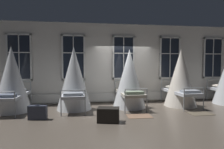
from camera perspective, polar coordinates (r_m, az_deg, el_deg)
ground at (r=8.09m, az=4.93°, el=-9.26°), size 24.24×24.24×0.00m
back_wall_with_windows at (r=9.06m, az=3.16°, el=3.21°), size 13.12×0.10×3.49m
window_bank at (r=8.97m, az=3.31°, el=-0.98°), size 9.79×0.10×2.90m
cot_first at (r=8.07m, az=-26.61°, el=-1.37°), size 1.31×1.99×2.36m
cot_second at (r=7.72m, az=-10.76°, el=-1.25°), size 1.31×1.98×2.37m
cot_third at (r=7.94m, az=4.96°, el=-1.33°), size 1.31×1.97×2.30m
cot_fourth at (r=8.67m, az=18.94°, el=-0.98°), size 1.31×1.99×2.34m
rug_third at (r=6.81m, az=7.78°, el=-11.67°), size 0.82×0.59×0.01m
rug_fourth at (r=7.72m, az=23.83°, el=-10.12°), size 0.81×0.57×0.01m
suitcase_dark at (r=6.74m, az=-20.42°, el=-10.10°), size 0.58×0.29×0.47m
travel_trunk at (r=6.08m, az=-1.04°, el=-11.42°), size 0.72×0.54×0.43m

